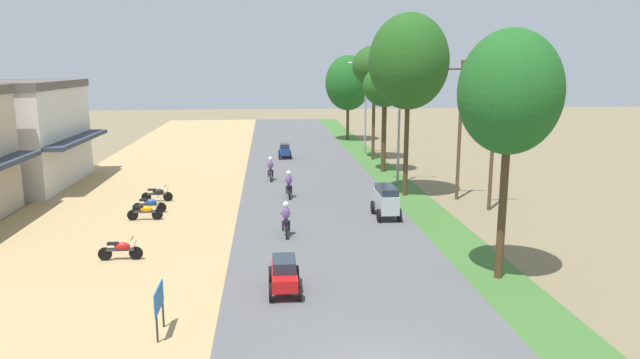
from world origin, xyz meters
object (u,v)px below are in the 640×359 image
parked_motorbike_nearest (121,249)px  median_tree_nearest (510,93)px  utility_pole_far (493,130)px  motorbike_ahead_second (289,185)px  median_tree_fifth (348,83)px  car_van_silver (386,200)px  car_hatchback_blue (285,150)px  median_tree_fourth (374,67)px  motorbike_ahead_third (270,169)px  streetlamp_mid (366,101)px  parked_motorbike_second (145,211)px  median_tree_second (409,62)px  median_tree_third (385,87)px  parked_motorbike_third (150,204)px  parked_motorbike_fourth (157,193)px  car_sedan_red (284,273)px  utility_pole_near (460,128)px  motorbike_foreground_rider (286,219)px  streetlamp_near (399,113)px

parked_motorbike_nearest → median_tree_nearest: 16.33m
utility_pole_far → motorbike_ahead_second: 12.12m
median_tree_fifth → car_van_silver: 31.61m
car_hatchback_blue → car_van_silver: bearing=-76.7°
median_tree_fourth → median_tree_fifth: size_ratio=1.07×
utility_pole_far → motorbike_ahead_third: size_ratio=4.75×
median_tree_fourth → median_tree_fifth: (-0.41, 12.58, -1.74)m
median_tree_fourth → car_hatchback_blue: 10.23m
streetlamp_mid → car_van_silver: bearing=-96.7°
parked_motorbike_second → median_tree_second: bearing=16.9°
median_tree_second → parked_motorbike_nearest: bearing=-143.5°
median_tree_third → median_tree_nearest: bearing=-89.9°
car_hatchback_blue → median_tree_third: bearing=-43.7°
parked_motorbike_third → parked_motorbike_fourth: size_ratio=1.00×
median_tree_fourth → median_tree_nearest: bearing=-90.4°
parked_motorbike_second → parked_motorbike_fourth: (-0.13, 4.10, 0.00)m
parked_motorbike_nearest → median_tree_second: (14.38, 10.65, 7.53)m
utility_pole_far → car_sedan_red: (-11.67, -10.82, -3.72)m
parked_motorbike_nearest → car_hatchback_blue: car_hatchback_blue is taller
parked_motorbike_third → utility_pole_near: (17.61, 1.80, 3.72)m
parked_motorbike_fourth → median_tree_fifth: (14.84, 26.38, 5.44)m
car_hatchback_blue → median_tree_fifth: bearing=58.4°
car_sedan_red → parked_motorbike_fourth: bearing=116.1°
car_van_silver → motorbike_foreground_rider: 5.97m
utility_pole_far → car_van_silver: utility_pole_far is taller
parked_motorbike_second → car_sedan_red: bearing=-56.0°
car_sedan_red → motorbike_ahead_second: motorbike_ahead_second is taller
streetlamp_near → streetlamp_mid: 13.21m
motorbike_ahead_second → motorbike_ahead_third: same height
car_hatchback_blue → motorbike_ahead_third: motorbike_ahead_third is taller
motorbike_foreground_rider → median_tree_second: bearing=46.1°
median_tree_third → parked_motorbike_nearest: bearing=-128.2°
median_tree_fifth → car_van_silver: bearing=-94.2°
car_van_silver → motorbike_foreground_rider: car_van_silver is taller
median_tree_second → motorbike_ahead_third: median_tree_second is taller
car_sedan_red → motorbike_foreground_rider: 6.75m
median_tree_fifth → utility_pole_near: median_tree_fifth is taller
utility_pole_near → car_van_silver: utility_pole_near is taller
parked_motorbike_third → median_tree_third: bearing=35.9°
parked_motorbike_fourth → car_hatchback_blue: 17.01m
parked_motorbike_fourth → car_van_silver: 13.43m
car_sedan_red → car_van_silver: (5.58, 9.48, 0.28)m
median_tree_second → streetlamp_near: median_tree_second is taller
motorbike_foreground_rider → utility_pole_far: bearing=19.7°
utility_pole_far → median_tree_third: bearing=107.3°
median_tree_nearest → motorbike_ahead_second: bearing=118.0°
parked_motorbike_fourth → streetlamp_near: bearing=13.9°
parked_motorbike_third → motorbike_foreground_rider: motorbike_foreground_rider is taller
median_tree_nearest → parked_motorbike_second: bearing=147.6°
parked_motorbike_nearest → parked_motorbike_second: (-0.27, 6.20, 0.00)m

